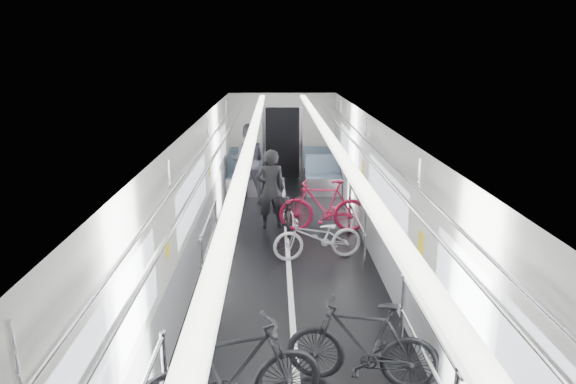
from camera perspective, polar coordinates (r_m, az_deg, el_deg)
name	(u,v)px	position (r m, az deg, el deg)	size (l,w,h in m)	color
car_shell	(287,183)	(9.63, -0.13, 1.01)	(3.02, 14.01, 2.41)	black
bike_left_mid	(232,374)	(5.20, -6.30, -19.46)	(0.51, 1.81, 1.09)	black
bike_right_near	(363,344)	(5.76, 8.29, -16.34)	(0.46, 1.65, 0.99)	black
bike_right_mid	(318,237)	(8.93, 3.32, -4.98)	(0.55, 1.56, 0.82)	silver
bike_right_far	(323,206)	(10.26, 3.96, -1.56)	(0.50, 1.78, 1.07)	#A71436
bike_aisle	(288,210)	(10.42, -0.04, -1.97)	(0.55, 1.56, 0.82)	black
person_standing	(271,189)	(10.40, -1.93, 0.32)	(0.60, 0.39, 1.64)	black
person_seated	(249,161)	(12.70, -4.36, 3.50)	(0.89, 0.69, 1.83)	#2D2A31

